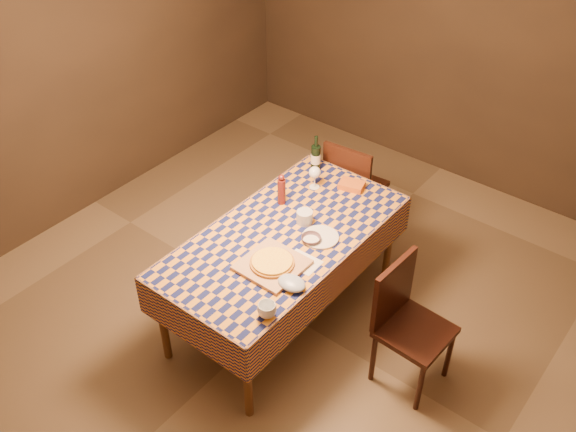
# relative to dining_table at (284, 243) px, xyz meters

# --- Properties ---
(room) EXTENTS (5.00, 5.10, 2.70)m
(room) POSITION_rel_dining_table_xyz_m (0.00, 0.00, 0.66)
(room) COLOR brown
(room) RESTS_ON ground
(dining_table) EXTENTS (0.94, 1.84, 0.77)m
(dining_table) POSITION_rel_dining_table_xyz_m (0.00, 0.00, 0.00)
(dining_table) COLOR brown
(dining_table) RESTS_ON ground
(cutting_board) EXTENTS (0.38, 0.38, 0.02)m
(cutting_board) POSITION_rel_dining_table_xyz_m (0.14, -0.30, 0.09)
(cutting_board) COLOR #B17E53
(cutting_board) RESTS_ON dining_table
(pizza) EXTENTS (0.34, 0.34, 0.03)m
(pizza) POSITION_rel_dining_table_xyz_m (0.14, -0.30, 0.11)
(pizza) COLOR #A6651B
(pizza) RESTS_ON cutting_board
(pepper_mill) EXTENTS (0.06, 0.06, 0.25)m
(pepper_mill) POSITION_rel_dining_table_xyz_m (-0.24, 0.27, 0.19)
(pepper_mill) COLOR #511612
(pepper_mill) RESTS_ON dining_table
(bowl) EXTENTS (0.16, 0.16, 0.04)m
(bowl) POSITION_rel_dining_table_xyz_m (0.19, 0.06, 0.10)
(bowl) COLOR #5C444D
(bowl) RESTS_ON dining_table
(wine_glass) EXTENTS (0.09, 0.09, 0.18)m
(wine_glass) POSITION_rel_dining_table_xyz_m (-0.17, 0.58, 0.20)
(wine_glass) COLOR white
(wine_glass) RESTS_ON dining_table
(wine_bottle) EXTENTS (0.09, 0.09, 0.30)m
(wine_bottle) POSITION_rel_dining_table_xyz_m (-0.30, 0.77, 0.19)
(wine_bottle) COLOR black
(wine_bottle) RESTS_ON dining_table
(deli_tub) EXTENTS (0.14, 0.14, 0.09)m
(deli_tub) POSITION_rel_dining_table_xyz_m (0.03, 0.20, 0.12)
(deli_tub) COLOR silver
(deli_tub) RESTS_ON dining_table
(takeout_container) EXTENTS (0.21, 0.17, 0.05)m
(takeout_container) POSITION_rel_dining_table_xyz_m (0.06, 0.75, 0.10)
(takeout_container) COLOR #CA5C1A
(takeout_container) RESTS_ON dining_table
(white_plate) EXTENTS (0.33, 0.33, 0.01)m
(white_plate) POSITION_rel_dining_table_xyz_m (0.22, 0.13, 0.08)
(white_plate) COLOR silver
(white_plate) RESTS_ON dining_table
(tumbler) EXTENTS (0.12, 0.12, 0.09)m
(tumbler) POSITION_rel_dining_table_xyz_m (0.39, -0.64, 0.12)
(tumbler) COLOR white
(tumbler) RESTS_ON dining_table
(flour_patch) EXTENTS (0.23, 0.18, 0.00)m
(flour_patch) POSITION_rel_dining_table_xyz_m (0.27, -0.14, 0.08)
(flour_patch) COLOR silver
(flour_patch) RESTS_ON dining_table
(flour_bag) EXTENTS (0.20, 0.16, 0.06)m
(flour_bag) POSITION_rel_dining_table_xyz_m (0.36, -0.36, 0.10)
(flour_bag) COLOR #94A2BD
(flour_bag) RESTS_ON dining_table
(chair_far) EXTENTS (0.46, 0.46, 0.93)m
(chair_far) POSITION_rel_dining_table_xyz_m (-0.14, 1.08, -0.17)
(chair_far) COLOR black
(chair_far) RESTS_ON ground
(chair_right) EXTENTS (0.45, 0.44, 0.93)m
(chair_right) POSITION_rel_dining_table_xyz_m (0.95, 0.07, -0.17)
(chair_right) COLOR black
(chair_right) RESTS_ON ground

